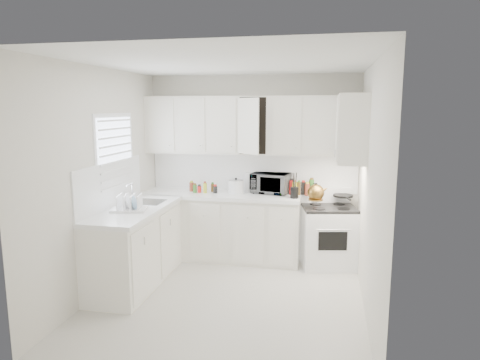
% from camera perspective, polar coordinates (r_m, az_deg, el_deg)
% --- Properties ---
extents(floor, '(3.20, 3.20, 0.00)m').
position_cam_1_polar(floor, '(5.08, -1.62, -15.38)').
color(floor, beige).
rests_on(floor, ground).
extents(ceiling, '(3.20, 3.20, 0.00)m').
position_cam_1_polar(ceiling, '(4.63, -1.78, 15.26)').
color(ceiling, white).
rests_on(ceiling, ground).
extents(wall_back, '(3.00, 0.00, 3.00)m').
position_cam_1_polar(wall_back, '(6.23, 1.64, 1.79)').
color(wall_back, silver).
rests_on(wall_back, ground).
extents(wall_front, '(3.00, 0.00, 3.00)m').
position_cam_1_polar(wall_front, '(3.18, -8.27, -5.82)').
color(wall_front, silver).
rests_on(wall_front, ground).
extents(wall_left, '(0.00, 3.20, 3.20)m').
position_cam_1_polar(wall_left, '(5.23, -17.93, -0.16)').
color(wall_left, silver).
rests_on(wall_left, ground).
extents(wall_right, '(0.00, 3.20, 3.20)m').
position_cam_1_polar(wall_right, '(4.59, 16.89, -1.41)').
color(wall_right, silver).
rests_on(wall_right, ground).
extents(window_blinds, '(0.06, 0.96, 1.06)m').
position_cam_1_polar(window_blinds, '(5.49, -16.10, 3.00)').
color(window_blinds, white).
rests_on(window_blinds, wall_left).
extents(lower_cabinets_back, '(2.22, 0.60, 0.90)m').
position_cam_1_polar(lower_cabinets_back, '(6.19, -2.45, -6.30)').
color(lower_cabinets_back, silver).
rests_on(lower_cabinets_back, floor).
extents(lower_cabinets_left, '(0.60, 1.60, 0.90)m').
position_cam_1_polar(lower_cabinets_left, '(5.46, -13.66, -8.75)').
color(lower_cabinets_left, silver).
rests_on(lower_cabinets_left, floor).
extents(countertop_back, '(2.24, 0.64, 0.05)m').
position_cam_1_polar(countertop_back, '(6.07, -2.51, -2.00)').
color(countertop_back, white).
rests_on(countertop_back, lower_cabinets_back).
extents(countertop_left, '(0.64, 1.62, 0.05)m').
position_cam_1_polar(countertop_left, '(5.33, -13.76, -3.90)').
color(countertop_left, white).
rests_on(countertop_left, lower_cabinets_left).
extents(backsplash_back, '(2.98, 0.02, 0.55)m').
position_cam_1_polar(backsplash_back, '(6.23, 1.62, 1.10)').
color(backsplash_back, white).
rests_on(backsplash_back, wall_back).
extents(backsplash_left, '(0.02, 1.60, 0.55)m').
position_cam_1_polar(backsplash_left, '(5.41, -16.77, -0.60)').
color(backsplash_left, white).
rests_on(backsplash_left, wall_left).
extents(upper_cabinets_back, '(3.00, 0.33, 0.80)m').
position_cam_1_polar(upper_cabinets_back, '(6.05, 1.38, 3.46)').
color(upper_cabinets_back, silver).
rests_on(upper_cabinets_back, wall_back).
extents(upper_cabinets_right, '(0.33, 0.90, 0.80)m').
position_cam_1_polar(upper_cabinets_right, '(5.35, 14.43, 2.38)').
color(upper_cabinets_right, silver).
rests_on(upper_cabinets_right, wall_right).
extents(sink, '(0.42, 0.38, 0.30)m').
position_cam_1_polar(sink, '(5.61, -12.31, -1.66)').
color(sink, gray).
rests_on(sink, countertop_left).
extents(stove, '(0.79, 0.69, 1.06)m').
position_cam_1_polar(stove, '(5.97, 11.66, -6.30)').
color(stove, white).
rests_on(stove, floor).
extents(tea_kettle, '(0.27, 0.23, 0.25)m').
position_cam_1_polar(tea_kettle, '(5.69, 10.03, -1.49)').
color(tea_kettle, brown).
rests_on(tea_kettle, stove).
extents(frying_pan, '(0.38, 0.51, 0.04)m').
position_cam_1_polar(frying_pan, '(6.03, 13.51, -1.96)').
color(frying_pan, black).
rests_on(frying_pan, stove).
extents(microwave, '(0.56, 0.39, 0.35)m').
position_cam_1_polar(microwave, '(6.07, 4.08, -0.11)').
color(microwave, gray).
rests_on(microwave, countertop_back).
extents(rice_cooker, '(0.25, 0.25, 0.22)m').
position_cam_1_polar(rice_cooker, '(6.06, -0.53, -0.72)').
color(rice_cooker, white).
rests_on(rice_cooker, countertop_back).
extents(paper_towel, '(0.12, 0.12, 0.27)m').
position_cam_1_polar(paper_towel, '(6.19, 1.18, -0.27)').
color(paper_towel, white).
rests_on(paper_towel, countertop_back).
extents(utensil_crock, '(0.13, 0.13, 0.36)m').
position_cam_1_polar(utensil_crock, '(5.75, 7.24, -0.66)').
color(utensil_crock, black).
rests_on(utensil_crock, countertop_back).
extents(dish_rack, '(0.45, 0.38, 0.22)m').
position_cam_1_polar(dish_rack, '(5.19, -14.54, -2.77)').
color(dish_rack, white).
rests_on(dish_rack, countertop_left).
extents(spice_left_0, '(0.06, 0.06, 0.13)m').
position_cam_1_polar(spice_left_0, '(6.30, -6.29, -0.80)').
color(spice_left_0, brown).
rests_on(spice_left_0, countertop_back).
extents(spice_left_1, '(0.06, 0.06, 0.13)m').
position_cam_1_polar(spice_left_1, '(6.20, -5.88, -0.97)').
color(spice_left_1, '#316E24').
rests_on(spice_left_1, countertop_back).
extents(spice_left_2, '(0.06, 0.06, 0.13)m').
position_cam_1_polar(spice_left_2, '(6.26, -4.98, -0.85)').
color(spice_left_2, red).
rests_on(spice_left_2, countertop_back).
extents(spice_left_3, '(0.06, 0.06, 0.13)m').
position_cam_1_polar(spice_left_3, '(6.15, -4.55, -1.02)').
color(spice_left_3, gold).
rests_on(spice_left_3, countertop_back).
extents(spice_left_4, '(0.06, 0.06, 0.13)m').
position_cam_1_polar(spice_left_4, '(6.22, -3.66, -0.90)').
color(spice_left_4, brown).
rests_on(spice_left_4, countertop_back).
extents(spice_left_5, '(0.06, 0.06, 0.13)m').
position_cam_1_polar(spice_left_5, '(6.11, -3.20, -1.07)').
color(spice_left_5, black).
rests_on(spice_left_5, countertop_back).
extents(sauce_right_0, '(0.06, 0.06, 0.19)m').
position_cam_1_polar(sauce_right_0, '(6.06, 6.81, -0.93)').
color(sauce_right_0, red).
rests_on(sauce_right_0, countertop_back).
extents(sauce_right_1, '(0.06, 0.06, 0.19)m').
position_cam_1_polar(sauce_right_1, '(6.00, 7.29, -1.05)').
color(sauce_right_1, gold).
rests_on(sauce_right_1, countertop_back).
extents(sauce_right_2, '(0.06, 0.06, 0.19)m').
position_cam_1_polar(sauce_right_2, '(6.06, 7.85, -0.96)').
color(sauce_right_2, brown).
rests_on(sauce_right_2, countertop_back).
extents(sauce_right_3, '(0.06, 0.06, 0.19)m').
position_cam_1_polar(sauce_right_3, '(5.99, 8.34, -1.08)').
color(sauce_right_3, black).
rests_on(sauce_right_3, countertop_back).
extents(sauce_right_4, '(0.06, 0.06, 0.19)m').
position_cam_1_polar(sauce_right_4, '(6.05, 8.89, -1.00)').
color(sauce_right_4, brown).
rests_on(sauce_right_4, countertop_back).
extents(sauce_right_5, '(0.06, 0.06, 0.19)m').
position_cam_1_polar(sauce_right_5, '(5.99, 9.39, -1.12)').
color(sauce_right_5, '#316E24').
rests_on(sauce_right_5, countertop_back).
extents(sauce_right_6, '(0.06, 0.06, 0.19)m').
position_cam_1_polar(sauce_right_6, '(6.05, 9.93, -1.03)').
color(sauce_right_6, red).
rests_on(sauce_right_6, countertop_back).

